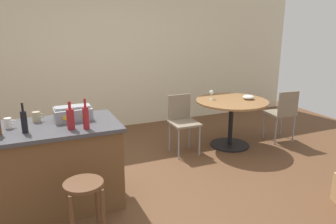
# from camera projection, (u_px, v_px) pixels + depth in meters

# --- Properties ---
(ground_plane) EXTENTS (8.80, 8.80, 0.00)m
(ground_plane) POSITION_uv_depth(u_px,v_px,m) (159.00, 185.00, 3.99)
(ground_plane) COLOR brown
(back_wall) EXTENTS (8.00, 0.10, 2.70)m
(back_wall) POSITION_uv_depth(u_px,v_px,m) (106.00, 55.00, 5.85)
(back_wall) COLOR beige
(back_wall) RESTS_ON ground_plane
(kitchen_island) EXTENTS (1.52, 0.81, 0.91)m
(kitchen_island) POSITION_uv_depth(u_px,v_px,m) (48.00, 167.00, 3.42)
(kitchen_island) COLOR brown
(kitchen_island) RESTS_ON ground_plane
(wooden_stool) EXTENTS (0.34, 0.34, 0.63)m
(wooden_stool) POSITION_uv_depth(u_px,v_px,m) (85.00, 200.00, 2.79)
(wooden_stool) COLOR brown
(wooden_stool) RESTS_ON ground_plane
(dining_table) EXTENTS (1.13, 1.13, 0.75)m
(dining_table) POSITION_uv_depth(u_px,v_px,m) (231.00, 111.00, 5.12)
(dining_table) COLOR black
(dining_table) RESTS_ON ground_plane
(folding_chair_near) EXTENTS (0.44, 0.44, 0.87)m
(folding_chair_near) POSITION_uv_depth(u_px,v_px,m) (283.00, 111.00, 5.32)
(folding_chair_near) COLOR #7F705B
(folding_chair_near) RESTS_ON ground_plane
(folding_chair_far) EXTENTS (0.41, 0.41, 0.88)m
(folding_chair_far) POSITION_uv_depth(u_px,v_px,m) (183.00, 119.00, 4.90)
(folding_chair_far) COLOR #7F705B
(folding_chair_far) RESTS_ON ground_plane
(toolbox) EXTENTS (0.39, 0.26, 0.15)m
(toolbox) POSITION_uv_depth(u_px,v_px,m) (73.00, 113.00, 3.51)
(toolbox) COLOR gray
(toolbox) RESTS_ON kitchen_island
(bottle_1) EXTENTS (0.06, 0.06, 0.29)m
(bottle_1) POSITION_uv_depth(u_px,v_px,m) (24.00, 121.00, 3.09)
(bottle_1) COLOR black
(bottle_1) RESTS_ON kitchen_island
(bottle_2) EXTENTS (0.07, 0.07, 0.28)m
(bottle_2) POSITION_uv_depth(u_px,v_px,m) (71.00, 118.00, 3.19)
(bottle_2) COLOR maroon
(bottle_2) RESTS_ON kitchen_island
(bottle_4) EXTENTS (0.06, 0.06, 0.31)m
(bottle_4) POSITION_uv_depth(u_px,v_px,m) (86.00, 117.00, 3.20)
(bottle_4) COLOR maroon
(bottle_4) RESTS_ON kitchen_island
(cup_0) EXTENTS (0.12, 0.08, 0.11)m
(cup_0) POSITION_uv_depth(u_px,v_px,m) (36.00, 117.00, 3.44)
(cup_0) COLOR tan
(cup_0) RESTS_ON kitchen_island
(cup_1) EXTENTS (0.11, 0.07, 0.10)m
(cup_1) POSITION_uv_depth(u_px,v_px,m) (8.00, 123.00, 3.24)
(cup_1) COLOR white
(cup_1) RESTS_ON kitchen_island
(wine_glass) EXTENTS (0.07, 0.07, 0.14)m
(wine_glass) POSITION_uv_depth(u_px,v_px,m) (211.00, 93.00, 5.12)
(wine_glass) COLOR silver
(wine_glass) RESTS_ON dining_table
(serving_bowl) EXTENTS (0.18, 0.18, 0.07)m
(serving_bowl) POSITION_uv_depth(u_px,v_px,m) (248.00, 97.00, 5.13)
(serving_bowl) COLOR white
(serving_bowl) RESTS_ON dining_table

